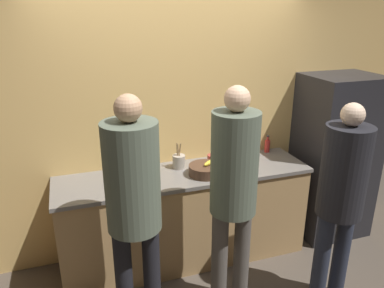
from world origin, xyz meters
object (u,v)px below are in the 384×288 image
Objects in this scene: person_right at (341,190)px; fruit_bowl at (205,170)px; bottle_amber at (241,152)px; refrigerator at (334,157)px; person_center at (234,184)px; person_left at (133,197)px; potted_plant at (125,162)px; cup_red at (212,159)px; bottle_green at (234,152)px; bottle_red at (267,145)px; utensil_crock at (179,161)px.

person_right is 1.15m from fruit_bowl.
person_right is 1.10m from bottle_amber.
person_center is at bearing -154.36° from refrigerator.
person_center is (0.75, -0.02, -0.01)m from person_left.
person_right is 6.17× the size of potted_plant.
potted_plant reaches higher than cup_red.
bottle_green is at bearing 113.29° from person_right.
bottle_red is at bearing 21.90° from fruit_bowl.
person_left is 0.75m from person_center.
potted_plant is at bearing -173.86° from bottle_red.
bottle_green is (-0.44, 1.02, -0.01)m from person_right.
person_right reaches higher than potted_plant.
person_left is at bearing -162.72° from refrigerator.
person_left is 19.43× the size of cup_red.
person_right is 1.11m from bottle_green.
person_right is (0.82, -0.20, -0.09)m from person_center.
bottle_red is at bearing 48.99° from person_center.
bottle_red is (0.83, 0.95, -0.12)m from person_center.
fruit_bowl is at bearing -176.18° from refrigerator.
bottle_red is (1.57, 0.93, -0.13)m from person_left.
refrigerator is 1.04m from bottle_amber.
person_left is 1.07× the size of person_right.
refrigerator reaches higher than bottle_green.
bottle_amber is at bearing 173.09° from refrigerator.
potted_plant is (-0.51, -0.06, 0.08)m from utensil_crock.
utensil_crock is at bearing 176.75° from bottle_green.
person_center reaches higher than bottle_green.
person_right is 1.15m from bottle_red.
utensil_crock is 0.97× the size of bottle_green.
person_center is 6.67× the size of potted_plant.
bottle_green is 2.68× the size of cup_red.
fruit_bowl is 1.19× the size of bottle_green.
cup_red is (-0.65, 1.05, -0.06)m from person_right.
utensil_crock is 1.20× the size of bottle_amber.
person_right reaches higher than utensil_crock.
person_center is 7.53× the size of utensil_crock.
utensil_crock is at bearing 55.18° from person_left.
person_right is 8.35× the size of bottle_amber.
person_right is at bearing -46.68° from utensil_crock.
fruit_bowl is at bearing -124.63° from cup_red.
fruit_bowl is (-1.49, -0.10, 0.10)m from refrigerator.
refrigerator is 1.69m from utensil_crock.
person_left is 8.98× the size of bottle_amber.
person_left is 1.48m from bottle_amber.
person_center reaches higher than bottle_amber.
potted_plant is at bearing 178.28° from refrigerator.
person_right is at bearing -72.03° from bottle_amber.
refrigerator is at bearing -18.54° from bottle_red.
person_center reaches higher than person_right.
utensil_crock is 2.60× the size of cup_red.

